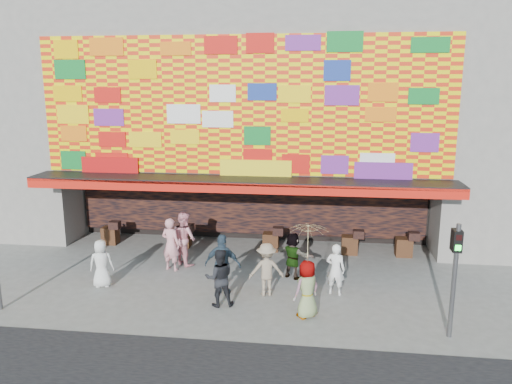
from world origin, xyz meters
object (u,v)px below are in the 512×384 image
ped_a (101,263)px  ped_h (335,269)px  ped_i (184,238)px  ped_b (171,244)px  ped_e (223,265)px  ped_f (293,255)px  ped_g (307,289)px  ped_d (266,269)px  ped_c (219,278)px  signal_right (455,268)px  parasol (308,241)px

ped_a → ped_h: ped_h is taller
ped_a → ped_i: bearing=-146.1°
ped_b → ped_e: bearing=157.0°
ped_a → ped_h: 7.35m
ped_f → ped_h: size_ratio=0.96×
ped_f → ped_g: size_ratio=0.95×
ped_g → ped_i: ped_i is taller
ped_e → ped_f: bearing=-136.2°
ped_a → ped_f: ped_f is taller
ped_d → ped_i: ped_i is taller
ped_b → ped_h: size_ratio=1.15×
ped_c → ped_i: (-1.92, 3.19, 0.10)m
signal_right → ped_b: signal_right is taller
signal_right → ped_a: 10.43m
ped_a → ped_f: (5.97, 1.50, 0.00)m
ped_g → ped_i: 5.73m
ped_d → parasol: size_ratio=0.85×
ped_g → parasol: size_ratio=0.84×
ped_c → ped_d: ped_c is taller
ped_h → parasol: 2.29m
signal_right → ped_h: 3.79m
ped_h → ped_b: bearing=2.2°
ped_f → signal_right: bearing=171.3°
ped_e → ped_g: size_ratio=1.18×
ped_c → ped_h: size_ratio=1.06×
ped_e → ped_a: bearing=2.6°
ped_b → ped_i: size_ratio=0.97×
ped_c → ped_g: size_ratio=1.05×
ped_c → ped_d: size_ratio=1.04×
ped_b → ped_i: ped_i is taller
signal_right → parasol: 3.73m
ped_c → ped_h: 3.57m
ped_f → ped_i: (-3.91, 0.80, 0.18)m
ped_c → ped_b: bearing=-64.6°
signal_right → ped_h: bearing=141.3°
ped_i → ped_f: bearing=-152.8°
ped_h → ped_g: bearing=79.2°
ped_i → ped_c: bearing=159.8°
ped_g → ped_d: bearing=-86.2°
ped_b → ped_c: (2.22, -2.57, -0.07)m
signal_right → ped_i: bearing=152.4°
ped_b → ped_e: (2.18, -1.83, 0.03)m
ped_e → ped_i: (-1.88, 2.45, -0.00)m
ped_a → ped_i: 3.10m
ped_a → ped_c: ped_c is taller
parasol → ped_i: bearing=141.0°
ped_d → ped_g: (1.27, -1.33, -0.01)m
ped_b → ped_d: bearing=171.6°
ped_g → ped_i: (-4.46, 3.61, 0.14)m
ped_b → parasol: 5.76m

